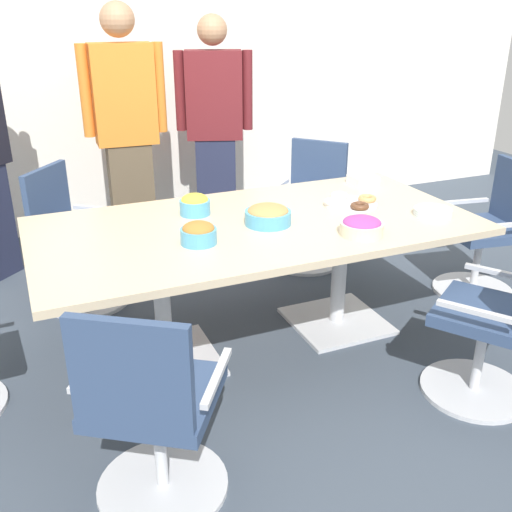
% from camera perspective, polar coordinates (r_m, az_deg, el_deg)
% --- Properties ---
extents(ground_plane, '(10.00, 10.00, 0.01)m').
position_cam_1_polar(ground_plane, '(3.55, -0.00, -8.26)').
color(ground_plane, '#3D4754').
extents(back_wall, '(8.00, 0.10, 2.80)m').
position_cam_1_polar(back_wall, '(5.34, -10.69, 18.04)').
color(back_wall, white).
rests_on(back_wall, ground).
extents(conference_table, '(2.40, 1.20, 0.75)m').
position_cam_1_polar(conference_table, '(3.26, -0.00, 1.21)').
color(conference_table, '#CCB793').
rests_on(conference_table, ground).
extents(office_chair_0, '(0.75, 0.75, 0.91)m').
position_cam_1_polar(office_chair_0, '(2.35, -10.04, -15.06)').
color(office_chair_0, silver).
rests_on(office_chair_0, ground).
extents(office_chair_1, '(0.75, 0.75, 0.91)m').
position_cam_1_polar(office_chair_1, '(3.11, 22.29, -6.31)').
color(office_chair_1, silver).
rests_on(office_chair_1, ground).
extents(office_chair_2, '(0.62, 0.62, 0.91)m').
position_cam_1_polar(office_chair_2, '(4.27, 21.54, 1.78)').
color(office_chair_2, silver).
rests_on(office_chair_2, ground).
extents(office_chair_3, '(0.76, 0.76, 0.91)m').
position_cam_1_polar(office_chair_3, '(4.49, 5.24, 4.40)').
color(office_chair_3, silver).
rests_on(office_chair_3, ground).
extents(office_chair_4, '(0.76, 0.76, 0.91)m').
position_cam_1_polar(office_chair_4, '(4.00, -17.15, 1.02)').
color(office_chair_4, silver).
rests_on(office_chair_4, ground).
extents(person_standing_1, '(0.61, 0.24, 1.87)m').
position_cam_1_polar(person_standing_1, '(4.54, -12.42, 11.79)').
color(person_standing_1, brown).
rests_on(person_standing_1, ground).
extents(person_standing_2, '(0.60, 0.35, 1.79)m').
position_cam_1_polar(person_standing_2, '(4.84, -4.02, 12.31)').
color(person_standing_2, '#232842').
rests_on(person_standing_2, ground).
extents(snack_bowl_pretzels, '(0.18, 0.18, 0.11)m').
position_cam_1_polar(snack_bowl_pretzels, '(2.93, -5.59, 2.23)').
color(snack_bowl_pretzels, '#4C9EC6').
rests_on(snack_bowl_pretzels, conference_table).
extents(snack_bowl_candy_mix, '(0.23, 0.23, 0.10)m').
position_cam_1_polar(snack_bowl_candy_mix, '(3.08, 10.21, 2.87)').
color(snack_bowl_candy_mix, beige).
rests_on(snack_bowl_candy_mix, conference_table).
extents(snack_bowl_chips_yellow, '(0.17, 0.17, 0.12)m').
position_cam_1_polar(snack_bowl_chips_yellow, '(3.35, -5.95, 5.01)').
color(snack_bowl_chips_yellow, '#4C9EC6').
rests_on(snack_bowl_chips_yellow, conference_table).
extents(snack_bowl_cookies, '(0.25, 0.25, 0.11)m').
position_cam_1_polar(snack_bowl_cookies, '(3.18, 1.17, 4.01)').
color(snack_bowl_cookies, '#4C9EC6').
rests_on(snack_bowl_cookies, conference_table).
extents(donut_platter, '(0.33, 0.33, 0.04)m').
position_cam_1_polar(donut_platter, '(3.55, 9.11, 5.19)').
color(donut_platter, white).
rests_on(donut_platter, conference_table).
extents(plate_stack, '(0.21, 0.21, 0.04)m').
position_cam_1_polar(plate_stack, '(3.46, 16.76, 4.10)').
color(plate_stack, white).
rests_on(plate_stack, conference_table).
extents(napkin_pile, '(0.16, 0.16, 0.06)m').
position_cam_1_polar(napkin_pile, '(3.98, 10.33, 7.27)').
color(napkin_pile, white).
rests_on(napkin_pile, conference_table).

